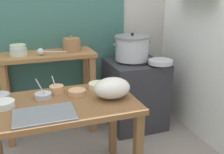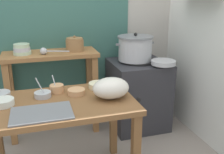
{
  "view_description": "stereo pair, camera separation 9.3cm",
  "coord_description": "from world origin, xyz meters",
  "px_view_note": "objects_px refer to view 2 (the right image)",
  "views": [
    {
      "loc": [
        -0.34,
        -1.79,
        1.48
      ],
      "look_at": [
        0.33,
        0.11,
        0.82
      ],
      "focal_mm": 41.01,
      "sensor_mm": 36.0,
      "label": 1
    },
    {
      "loc": [
        -0.25,
        -1.81,
        1.48
      ],
      "look_at": [
        0.33,
        0.11,
        0.82
      ],
      "focal_mm": 41.01,
      "sensor_mm": 36.0,
      "label": 2
    }
  ],
  "objects_px": {
    "clay_pot": "(75,45)",
    "prep_bowl_2": "(57,88)",
    "stove_block": "(138,94)",
    "prep_bowl_0": "(76,92)",
    "ladle": "(45,51)",
    "plastic_bag": "(111,88)",
    "back_shelf_table": "(52,73)",
    "prep_table": "(61,115)",
    "steamer_pot": "(135,48)",
    "serving_tray": "(42,113)",
    "prep_bowl_5": "(0,95)",
    "prep_bowl_1": "(43,94)",
    "prep_bowl_4": "(3,102)",
    "wide_pan": "(163,62)",
    "prep_bowl_3": "(98,85)",
    "bowl_stack_enamel": "(22,49)"
  },
  "relations": [
    {
      "from": "serving_tray",
      "to": "prep_bowl_5",
      "type": "xyz_separation_m",
      "value": [
        -0.3,
        0.38,
        0.02
      ]
    },
    {
      "from": "wide_pan",
      "to": "prep_bowl_1",
      "type": "height_order",
      "value": "prep_bowl_1"
    },
    {
      "from": "ladle",
      "to": "plastic_bag",
      "type": "height_order",
      "value": "ladle"
    },
    {
      "from": "prep_bowl_3",
      "to": "prep_bowl_0",
      "type": "bearing_deg",
      "value": -155.99
    },
    {
      "from": "clay_pot",
      "to": "plastic_bag",
      "type": "xyz_separation_m",
      "value": [
        0.12,
        -0.92,
        -0.17
      ]
    },
    {
      "from": "prep_table",
      "to": "steamer_pot",
      "type": "distance_m",
      "value": 1.22
    },
    {
      "from": "stove_block",
      "to": "clay_pot",
      "type": "bearing_deg",
      "value": 169.1
    },
    {
      "from": "steamer_pot",
      "to": "plastic_bag",
      "type": "bearing_deg",
      "value": -122.5
    },
    {
      "from": "ladle",
      "to": "serving_tray",
      "type": "relative_size",
      "value": 0.7
    },
    {
      "from": "stove_block",
      "to": "prep_bowl_0",
      "type": "height_order",
      "value": "stove_block"
    },
    {
      "from": "steamer_pot",
      "to": "prep_bowl_4",
      "type": "relative_size",
      "value": 2.8
    },
    {
      "from": "steamer_pot",
      "to": "serving_tray",
      "type": "height_order",
      "value": "steamer_pot"
    },
    {
      "from": "plastic_bag",
      "to": "prep_bowl_2",
      "type": "bearing_deg",
      "value": 147.97
    },
    {
      "from": "plastic_bag",
      "to": "prep_table",
      "type": "bearing_deg",
      "value": 173.51
    },
    {
      "from": "steamer_pot",
      "to": "serving_tray",
      "type": "bearing_deg",
      "value": -137.79
    },
    {
      "from": "plastic_bag",
      "to": "prep_bowl_2",
      "type": "relative_size",
      "value": 2.0
    },
    {
      "from": "plastic_bag",
      "to": "prep_bowl_1",
      "type": "bearing_deg",
      "value": 161.68
    },
    {
      "from": "prep_table",
      "to": "ladle",
      "type": "distance_m",
      "value": 0.86
    },
    {
      "from": "prep_bowl_1",
      "to": "prep_table",
      "type": "bearing_deg",
      "value": -46.41
    },
    {
      "from": "plastic_bag",
      "to": "clay_pot",
      "type": "bearing_deg",
      "value": 97.5
    },
    {
      "from": "back_shelf_table",
      "to": "bowl_stack_enamel",
      "type": "distance_m",
      "value": 0.38
    },
    {
      "from": "back_shelf_table",
      "to": "prep_bowl_0",
      "type": "height_order",
      "value": "back_shelf_table"
    },
    {
      "from": "prep_bowl_4",
      "to": "stove_block",
      "type": "bearing_deg",
      "value": 27.73
    },
    {
      "from": "wide_pan",
      "to": "prep_bowl_4",
      "type": "bearing_deg",
      "value": -162.79
    },
    {
      "from": "clay_pot",
      "to": "prep_bowl_2",
      "type": "relative_size",
      "value": 1.34
    },
    {
      "from": "bowl_stack_enamel",
      "to": "prep_bowl_4",
      "type": "bearing_deg",
      "value": -98.66
    },
    {
      "from": "stove_block",
      "to": "prep_bowl_0",
      "type": "distance_m",
      "value": 1.08
    },
    {
      "from": "clay_pot",
      "to": "bowl_stack_enamel",
      "type": "relative_size",
      "value": 1.08
    },
    {
      "from": "back_shelf_table",
      "to": "prep_bowl_1",
      "type": "distance_m",
      "value": 0.77
    },
    {
      "from": "prep_bowl_1",
      "to": "prep_bowl_2",
      "type": "xyz_separation_m",
      "value": [
        0.11,
        0.08,
        0.01
      ]
    },
    {
      "from": "steamer_pot",
      "to": "serving_tray",
      "type": "relative_size",
      "value": 1.08
    },
    {
      "from": "serving_tray",
      "to": "prep_bowl_1",
      "type": "bearing_deg",
      "value": 86.09
    },
    {
      "from": "ladle",
      "to": "serving_tray",
      "type": "distance_m",
      "value": 0.99
    },
    {
      "from": "prep_bowl_2",
      "to": "prep_bowl_5",
      "type": "relative_size",
      "value": 0.89
    },
    {
      "from": "prep_table",
      "to": "back_shelf_table",
      "type": "relative_size",
      "value": 1.15
    },
    {
      "from": "bowl_stack_enamel",
      "to": "ladle",
      "type": "distance_m",
      "value": 0.23
    },
    {
      "from": "back_shelf_table",
      "to": "ladle",
      "type": "height_order",
      "value": "ladle"
    },
    {
      "from": "prep_bowl_0",
      "to": "back_shelf_table",
      "type": "bearing_deg",
      "value": 100.22
    },
    {
      "from": "steamer_pot",
      "to": "bowl_stack_enamel",
      "type": "xyz_separation_m",
      "value": [
        -1.16,
        0.1,
        0.04
      ]
    },
    {
      "from": "steamer_pot",
      "to": "back_shelf_table",
      "type": "bearing_deg",
      "value": 172.98
    },
    {
      "from": "prep_bowl_3",
      "to": "plastic_bag",
      "type": "bearing_deg",
      "value": -80.89
    },
    {
      "from": "stove_block",
      "to": "plastic_bag",
      "type": "relative_size",
      "value": 2.8
    },
    {
      "from": "serving_tray",
      "to": "prep_bowl_5",
      "type": "distance_m",
      "value": 0.48
    },
    {
      "from": "back_shelf_table",
      "to": "serving_tray",
      "type": "xyz_separation_m",
      "value": [
        -0.14,
        -1.04,
        0.05
      ]
    },
    {
      "from": "ladle",
      "to": "prep_table",
      "type": "bearing_deg",
      "value": -86.24
    },
    {
      "from": "prep_bowl_2",
      "to": "prep_bowl_3",
      "type": "relative_size",
      "value": 0.84
    },
    {
      "from": "wide_pan",
      "to": "serving_tray",
      "type": "bearing_deg",
      "value": -151.29
    },
    {
      "from": "steamer_pot",
      "to": "clay_pot",
      "type": "distance_m",
      "value": 0.65
    },
    {
      "from": "steamer_pot",
      "to": "stove_block",
      "type": "bearing_deg",
      "value": -26.62
    },
    {
      "from": "prep_bowl_1",
      "to": "prep_bowl_4",
      "type": "xyz_separation_m",
      "value": [
        -0.28,
        -0.07,
        0.0
      ]
    }
  ]
}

